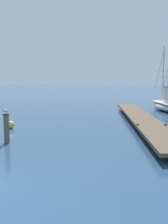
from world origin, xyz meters
TOP-DOWN VIEW (x-y plane):
  - floating_dock at (6.33, 12.47)m, footprint 1.97×20.05m
  - mooring_piling at (-1.16, 5.57)m, footprint 0.30×0.30m
  - perched_seagull at (-1.17, 5.57)m, footprint 0.38×0.15m
  - mooring_buoy at (-2.34, 9.37)m, footprint 0.49×0.49m

SIDE VIEW (x-z plane):
  - mooring_buoy at x=-2.34m, z-range -0.03..0.53m
  - floating_dock at x=6.33m, z-range 0.10..0.63m
  - mooring_piling at x=-1.16m, z-range 0.04..1.48m
  - perched_seagull at x=-1.17m, z-range 1.46..1.72m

